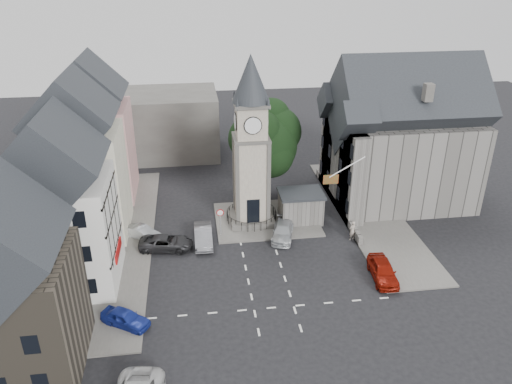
{
  "coord_description": "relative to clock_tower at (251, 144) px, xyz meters",
  "views": [
    {
      "loc": [
        -5.3,
        -34.91,
        24.01
      ],
      "look_at": [
        0.06,
        5.0,
        4.6
      ],
      "focal_mm": 35.0,
      "sensor_mm": 36.0,
      "label": 1
    }
  ],
  "objects": [
    {
      "name": "car_island_silver",
      "position": [
        -4.85,
        -3.49,
        -7.38
      ],
      "size": [
        1.58,
        4.52,
        1.49
      ],
      "primitive_type": "imported",
      "rotation": [
        0.0,
        0.0,
        0.0
      ],
      "color": "gray",
      "rests_on": "ground"
    },
    {
      "name": "flagpole",
      "position": [
        8.0,
        -3.99,
        -1.12
      ],
      "size": [
        3.68,
        0.1,
        2.74
      ],
      "color": "white",
      "rests_on": "ground"
    },
    {
      "name": "terrace_cream",
      "position": [
        -15.5,
        0.01,
        -1.54
      ],
      "size": [
        8.1,
        7.6,
        12.8
      ],
      "color": "beige",
      "rests_on": "ground"
    },
    {
      "name": "car_west_grey",
      "position": [
        -8.21,
        -4.16,
        -7.46
      ],
      "size": [
        4.98,
        2.74,
        1.32
      ],
      "primitive_type": "imported",
      "rotation": [
        0.0,
        0.0,
        1.45
      ],
      "color": "#28282B",
      "rests_on": "ground"
    },
    {
      "name": "car_east_red",
      "position": [
        9.35,
        -10.99,
        -7.35
      ],
      "size": [
        2.18,
        4.64,
        1.54
      ],
      "primitive_type": "imported",
      "rotation": [
        0.0,
        0.0,
        -0.08
      ],
      "color": "maroon",
      "rests_on": "ground"
    },
    {
      "name": "east_building",
      "position": [
        15.59,
        3.01,
        -1.86
      ],
      "size": [
        14.4,
        11.4,
        12.6
      ],
      "color": "#5C5954",
      "rests_on": "ground"
    },
    {
      "name": "warning_sign_post",
      "position": [
        -3.2,
        -2.56,
        -6.09
      ],
      "size": [
        0.7,
        0.19,
        2.85
      ],
      "color": "black",
      "rests_on": "ground"
    },
    {
      "name": "ground",
      "position": [
        0.0,
        -7.99,
        -8.12
      ],
      "size": [
        120.0,
        120.0,
        0.0
      ],
      "primitive_type": "plane",
      "color": "black",
      "rests_on": "ground"
    },
    {
      "name": "town_tree",
      "position": [
        2.0,
        5.01,
        -1.15
      ],
      "size": [
        7.2,
        7.2,
        10.8
      ],
      "color": "black",
      "rests_on": "ground"
    },
    {
      "name": "east_boundary_wall",
      "position": [
        9.2,
        2.01,
        -7.67
      ],
      "size": [
        0.4,
        16.0,
        0.9
      ],
      "primitive_type": "cube",
      "color": "#5C5954",
      "rests_on": "ground"
    },
    {
      "name": "pavement_west",
      "position": [
        -12.5,
        -1.99,
        -8.05
      ],
      "size": [
        6.0,
        30.0,
        0.14
      ],
      "primitive_type": "cube",
      "color": "#595651",
      "rests_on": "ground"
    },
    {
      "name": "pavement_east",
      "position": [
        12.0,
        0.01,
        -8.05
      ],
      "size": [
        6.0,
        26.0,
        0.14
      ],
      "primitive_type": "cube",
      "color": "#595651",
      "rests_on": "ground"
    },
    {
      "name": "pedestrian",
      "position": [
        8.76,
        -4.74,
        -7.18
      ],
      "size": [
        0.81,
        0.7,
        1.89
      ],
      "primitive_type": "imported",
      "rotation": [
        0.0,
        0.0,
        3.58
      ],
      "color": "#A59788",
      "rests_on": "ground"
    },
    {
      "name": "stone_shelter",
      "position": [
        4.8,
        -0.49,
        -6.57
      ],
      "size": [
        4.3,
        3.3,
        3.08
      ],
      "color": "#5C5954",
      "rests_on": "ground"
    },
    {
      "name": "terrace_tudor",
      "position": [
        -15.5,
        -7.99,
        -1.93
      ],
      "size": [
        8.1,
        7.6,
        12.0
      ],
      "color": "silver",
      "rests_on": "ground"
    },
    {
      "name": "terrace_pink",
      "position": [
        -15.5,
        8.01,
        -1.54
      ],
      "size": [
        8.1,
        7.6,
        12.8
      ],
      "color": "pink",
      "rests_on": "ground"
    },
    {
      "name": "clock_tower",
      "position": [
        0.0,
        0.0,
        0.0
      ],
      "size": [
        4.86,
        4.86,
        16.25
      ],
      "color": "#4C4944",
      "rests_on": "ground"
    },
    {
      "name": "car_west_blue",
      "position": [
        -10.77,
        -13.99,
        -7.5
      ],
      "size": [
        3.9,
        3.18,
        1.25
      ],
      "primitive_type": "imported",
      "rotation": [
        0.0,
        0.0,
        1.02
      ],
      "color": "navy",
      "rests_on": "ground"
    },
    {
      "name": "car_west_silver",
      "position": [
        -10.4,
        -2.01,
        -7.51
      ],
      "size": [
        3.75,
        3.24,
        1.22
      ],
      "primitive_type": "imported",
      "rotation": [
        0.0,
        0.0,
        0.94
      ],
      "color": "#A4A7AC",
      "rests_on": "ground"
    },
    {
      "name": "backdrop_west",
      "position": [
        -12.0,
        20.01,
        -4.12
      ],
      "size": [
        20.0,
        10.0,
        8.0
      ],
      "primitive_type": "cube",
      "color": "#4C4944",
      "rests_on": "ground"
    },
    {
      "name": "central_island",
      "position": [
        1.5,
        0.01,
        -8.04
      ],
      "size": [
        10.0,
        8.0,
        0.16
      ],
      "primitive_type": "cube",
      "color": "#595651",
      "rests_on": "ground"
    },
    {
      "name": "car_island_east",
      "position": [
        2.5,
        -3.49,
        -7.47
      ],
      "size": [
        2.99,
        4.82,
        1.3
      ],
      "primitive_type": "imported",
      "rotation": [
        0.0,
        0.0,
        -0.28
      ],
      "color": "#B5B9BE",
      "rests_on": "ground"
    },
    {
      "name": "road_markings",
      "position": [
        0.0,
        -13.49,
        -8.12
      ],
      "size": [
        20.0,
        8.0,
        0.01
      ],
      "primitive_type": "cube",
      "color": "silver",
      "rests_on": "ground"
    },
    {
      "name": "building_sw_stone",
      "position": [
        -17.0,
        -16.99,
        -2.77
      ],
      "size": [
        8.6,
        7.6,
        10.4
      ],
      "color": "#433D32",
      "rests_on": "ground"
    }
  ]
}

